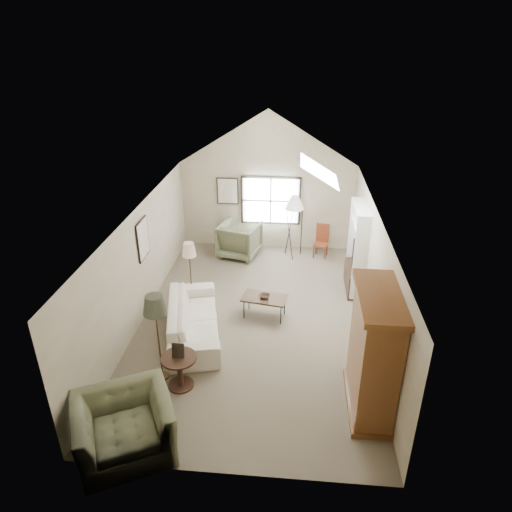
# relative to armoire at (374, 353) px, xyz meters

# --- Properties ---
(room_shell) EXTENTS (5.01, 8.01, 4.00)m
(room_shell) POSITION_rel_armoire_xyz_m (-2.18, 2.40, 2.11)
(room_shell) COLOR #6F654F
(room_shell) RESTS_ON ground
(window) EXTENTS (1.72, 0.08, 1.42)m
(window) POSITION_rel_armoire_xyz_m (-2.08, 6.36, 0.35)
(window) COLOR black
(window) RESTS_ON room_shell
(skylight) EXTENTS (0.80, 1.20, 0.52)m
(skylight) POSITION_rel_armoire_xyz_m (-0.88, 3.30, 2.12)
(skylight) COLOR white
(skylight) RESTS_ON room_shell
(wall_art) EXTENTS (1.97, 3.71, 0.88)m
(wall_art) POSITION_rel_armoire_xyz_m (-4.06, 4.34, 0.63)
(wall_art) COLOR black
(wall_art) RESTS_ON room_shell
(armoire) EXTENTS (0.60, 1.50, 2.20)m
(armoire) POSITION_rel_armoire_xyz_m (0.00, 0.00, 0.00)
(armoire) COLOR brown
(armoire) RESTS_ON ground
(tv_alcove) EXTENTS (0.32, 1.30, 2.10)m
(tv_alcove) POSITION_rel_armoire_xyz_m (0.16, 4.00, 0.05)
(tv_alcove) COLOR white
(tv_alcove) RESTS_ON ground
(media_console) EXTENTS (0.34, 1.18, 0.60)m
(media_console) POSITION_rel_armoire_xyz_m (0.14, 4.00, -0.80)
(media_console) COLOR #382316
(media_console) RESTS_ON ground
(tv_panel) EXTENTS (0.05, 0.90, 0.55)m
(tv_panel) POSITION_rel_armoire_xyz_m (0.14, 4.00, -0.18)
(tv_panel) COLOR black
(tv_panel) RESTS_ON media_console
(sofa) EXTENTS (1.55, 2.73, 0.75)m
(sofa) POSITION_rel_armoire_xyz_m (-3.41, 1.77, -0.73)
(sofa) COLOR silver
(sofa) RESTS_ON ground
(armchair_near) EXTENTS (1.82, 1.74, 0.92)m
(armchair_near) POSITION_rel_armoire_xyz_m (-3.79, -1.30, -0.64)
(armchair_near) COLOR #5F6647
(armchair_near) RESTS_ON ground
(armchair_far) EXTENTS (1.31, 1.33, 0.99)m
(armchair_far) POSITION_rel_armoire_xyz_m (-2.91, 5.67, -0.61)
(armchair_far) COLOR #5E6547
(armchair_far) RESTS_ON ground
(coffee_table) EXTENTS (1.06, 0.71, 0.50)m
(coffee_table) POSITION_rel_armoire_xyz_m (-1.97, 2.56, -0.85)
(coffee_table) COLOR #392717
(coffee_table) RESTS_ON ground
(bowl) EXTENTS (0.27, 0.27, 0.06)m
(bowl) POSITION_rel_armoire_xyz_m (-1.97, 2.56, -0.57)
(bowl) COLOR #3B2418
(bowl) RESTS_ON coffee_table
(side_table) EXTENTS (0.77, 0.77, 0.64)m
(side_table) POSITION_rel_armoire_xyz_m (-3.31, 0.17, -0.78)
(side_table) COLOR #341F15
(side_table) RESTS_ON ground
(side_chair) EXTENTS (0.46, 0.46, 0.97)m
(side_chair) POSITION_rel_armoire_xyz_m (-0.60, 5.79, -0.62)
(side_chair) COLOR brown
(side_chair) RESTS_ON ground
(tripod_lamp) EXTENTS (0.57, 0.57, 1.85)m
(tripod_lamp) POSITION_rel_armoire_xyz_m (-1.39, 5.76, -0.17)
(tripod_lamp) COLOR silver
(tripod_lamp) RESTS_ON ground
(dark_lamp) EXTENTS (0.51, 0.51, 1.79)m
(dark_lamp) POSITION_rel_armoire_xyz_m (-3.71, 0.37, -0.20)
(dark_lamp) COLOR #292D20
(dark_lamp) RESTS_ON ground
(tan_lamp) EXTENTS (0.39, 0.39, 1.61)m
(tan_lamp) POSITION_rel_armoire_xyz_m (-3.71, 2.97, -0.30)
(tan_lamp) COLOR tan
(tan_lamp) RESTS_ON ground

